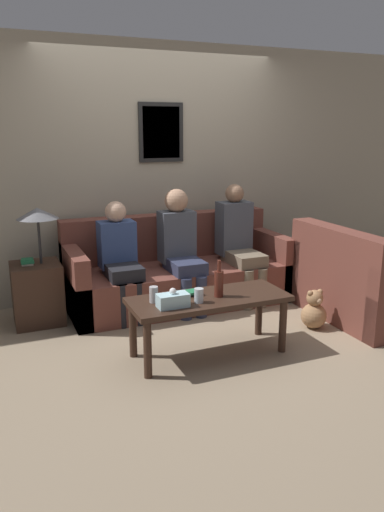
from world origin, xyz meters
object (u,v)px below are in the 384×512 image
Objects in this scene: person_left at (120,256)px; teddy_bear at (314,311)px; couch_main at (177,274)px; drinking_glass at (199,295)px; wine_bottle at (219,283)px; person_right at (239,240)px; couch_side at (362,286)px; coffee_table at (209,305)px; person_middle at (181,245)px.

teddy_bear is at bearing -33.21° from person_left.
couch_main is 1.42m from drinking_glass.
wine_bottle is 0.21m from drinking_glass.
person_right is 3.32× the size of teddy_bear.
couch_side is 11.36× the size of drinking_glass.
coffee_table is at bearing 35.05° from drinking_glass.
person_left is 1.85m from teddy_bear.
couch_main is 1.80× the size of couch_side.
couch_side is 1.15× the size of person_left.
couch_side is 1.00× the size of coffee_table.
coffee_table is 1.13m from person_middle.
couch_side is 4.26× the size of wine_bottle.
couch_main is 1.79× the size of coffee_table.
person_left is at bearing 66.24° from couch_side.
person_right is at bearing 3.41° from person_middle.
teddy_bear is (0.90, -0.97, -0.48)m from person_middle.
wine_bottle reaches higher than drinking_glass.
person_left is (-0.29, 1.19, 0.05)m from drinking_glass.
coffee_table is at bearing 96.31° from couch_side.
person_left is at bearing 103.54° from drinking_glass.
drinking_glass is 1.22m from person_middle.
person_middle is at bearing 79.96° from coffee_table.
person_right is (0.64, -0.14, 0.33)m from couch_main.
person_middle is at bearing 74.96° from drinking_glass.
coffee_table is 1.43m from person_right.
couch_main is at bearing 127.24° from teddy_bear.
drinking_glass is at bearing -104.24° from couch_main.
wine_bottle is at bearing -96.53° from couch_main.
couch_side is 1.69m from coffee_table.
couch_main is at bearing 80.12° from coffee_table.
drinking_glass is at bearing -128.91° from person_right.
person_left is (-2.09, 0.92, 0.29)m from couch_side.
person_right is at bearing 51.09° from drinking_glass.
wine_bottle is at bearing -124.30° from person_right.
person_right is at bearing 0.99° from person_left.
person_right reaches higher than drinking_glass.
couch_side is 1.29m from person_right.
person_right is (0.78, 1.15, 0.04)m from wine_bottle.
wine_bottle is at bearing -96.14° from person_middle.
person_middle is (0.12, 1.11, 0.05)m from wine_bottle.
teddy_bear is at bearing 7.95° from wine_bottle.
teddy_bear is at bearing 9.69° from drinking_glass.
drinking_glass is at bearing -144.95° from coffee_table.
wine_bottle is 0.25× the size of person_middle.
person_right is (0.98, 1.21, 0.09)m from drinking_glass.
wine_bottle is at bearing -172.05° from teddy_bear.
coffee_table is 1.05× the size of person_right.
person_left is (-0.48, 1.13, -0.00)m from wine_bottle.
person_middle is at bearing -1.68° from person_left.
coffee_table is 1.06× the size of person_middle.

